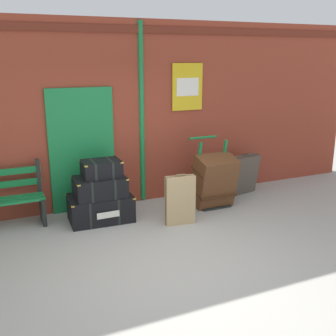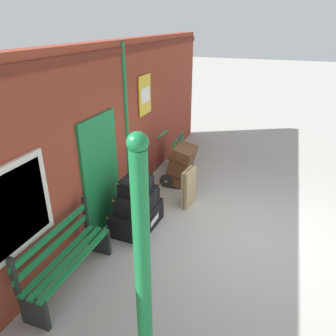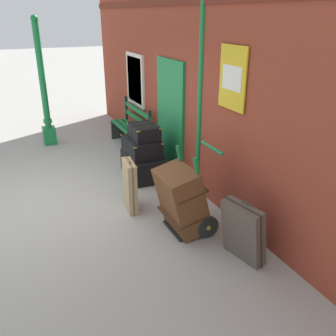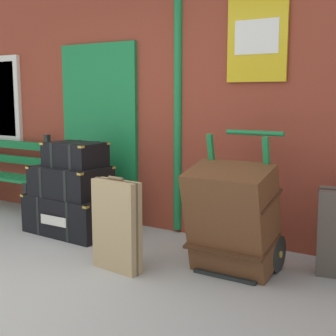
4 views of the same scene
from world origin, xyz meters
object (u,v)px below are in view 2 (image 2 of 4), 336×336
Objects in this scene: platform_bench at (66,259)px; porters_trolley at (174,171)px; lamp_post at (145,317)px; steamer_trunk_middle at (138,200)px; suitcase_umber at (189,187)px; steamer_trunk_base at (137,217)px; large_brown_trunk at (181,164)px; steamer_trunk_top at (136,184)px; suitcase_cream at (177,152)px.

platform_bench is 1.34× the size of porters_trolley.
steamer_trunk_middle is (2.64, 1.32, -0.48)m from lamp_post.
lamp_post is at bearing -169.48° from suitcase_umber.
large_brown_trunk is at bearing -5.86° from steamer_trunk_base.
steamer_trunk_top is at bearing 173.98° from large_brown_trunk.
steamer_trunk_top reaches higher than suitcase_umber.
steamer_trunk_middle is at bearing -179.88° from porters_trolley.
porters_trolley is 1.24× the size of large_brown_trunk.
lamp_post reaches higher than suitcase_cream.
suitcase_umber is at bearing -144.40° from porters_trolley.
platform_bench reaches higher than steamer_trunk_middle.
steamer_trunk_base is 0.66m from steamer_trunk_top.
steamer_trunk_top is 0.78× the size of suitcase_cream.
suitcase_cream reaches higher than steamer_trunk_base.
steamer_trunk_middle is at bearing 175.08° from large_brown_trunk.
steamer_trunk_top reaches higher than suitcase_cream.
steamer_trunk_base is at bearing -176.35° from suitcase_cream.
lamp_post is 3.09m from steamer_trunk_base.
large_brown_trunk is (1.99, -0.20, 0.27)m from steamer_trunk_base.
suitcase_umber reaches higher than steamer_trunk_base.
lamp_post reaches higher than steamer_trunk_middle.
lamp_post is 2.37× the size of porters_trolley.
large_brown_trunk is at bearing -8.37° from platform_bench.
steamer_trunk_base is at bearing 81.40° from steamer_trunk_middle.
lamp_post is at bearing -164.05° from porters_trolley.
platform_bench is at bearing 160.30° from suitcase_umber.
large_brown_trunk reaches higher than suitcase_umber.
steamer_trunk_base is at bearing -11.39° from platform_bench.
steamer_trunk_middle is at bearing -175.71° from suitcase_cream.
steamer_trunk_top is at bearing 26.77° from lamp_post.
suitcase_umber is at bearing -30.44° from steamer_trunk_base.
steamer_trunk_base is 1.32× the size of suitcase_cream.
large_brown_trunk is at bearing 27.25° from suitcase_umber.
porters_trolley reaches higher than platform_bench.
suitcase_cream is (0.90, 0.39, -0.09)m from large_brown_trunk.
steamer_trunk_top is at bearing 1.86° from steamer_trunk_base.
suitcase_umber is at bearing -19.70° from platform_bench.
suitcase_cream is (1.78, 0.84, -0.01)m from suitcase_umber.
lamp_post is 5.79m from suitcase_cream.
large_brown_trunk is (4.64, 1.15, -0.58)m from lamp_post.
large_brown_trunk reaches higher than steamer_trunk_middle.
steamer_trunk_top is (0.05, 0.03, 0.29)m from steamer_trunk_middle.
platform_bench is 1.96× the size of steamer_trunk_middle.
suitcase_umber is 1.97m from suitcase_cream.
platform_bench is at bearing 58.98° from lamp_post.
steamer_trunk_base is 0.87× the size of porters_trolley.
porters_trolley is 1.08m from suitcase_umber.
lamp_post is 4.56× the size of steamer_trunk_top.
lamp_post is 2.71× the size of steamer_trunk_base.
platform_bench is 2.02× the size of suitcase_cream.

